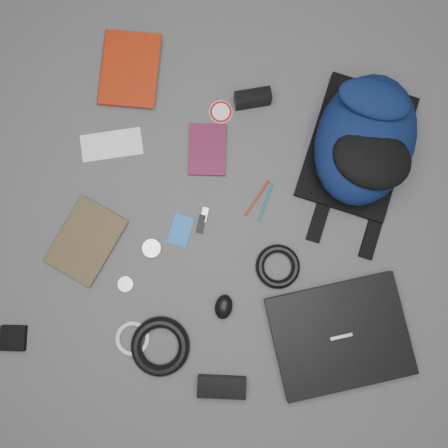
% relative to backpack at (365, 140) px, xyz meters
% --- Properties ---
extents(ground, '(4.00, 4.00, 0.00)m').
position_rel_backpack_xyz_m(ground, '(-0.37, -0.31, -0.09)').
color(ground, '#4F4F51').
rests_on(ground, ground).
extents(backpack, '(0.38, 0.49, 0.19)m').
position_rel_backpack_xyz_m(backpack, '(0.00, 0.00, 0.00)').
color(backpack, '#071233').
rests_on(backpack, ground).
extents(laptop, '(0.48, 0.43, 0.04)m').
position_rel_backpack_xyz_m(laptop, '(0.03, -0.59, -0.07)').
color(laptop, black).
rests_on(laptop, ground).
extents(textbook_red, '(0.20, 0.26, 0.03)m').
position_rel_backpack_xyz_m(textbook_red, '(-0.85, 0.12, -0.08)').
color(textbook_red, '#941D08').
rests_on(textbook_red, ground).
extents(comic_book, '(0.24, 0.28, 0.02)m').
position_rel_backpack_xyz_m(comic_book, '(-0.87, -0.40, -0.09)').
color(comic_book, '#997B0A').
rests_on(comic_book, ground).
extents(envelope, '(0.21, 0.14, 0.00)m').
position_rel_backpack_xyz_m(envelope, '(-0.77, -0.12, -0.09)').
color(envelope, white).
rests_on(envelope, ground).
extents(dvd_case, '(0.14, 0.18, 0.01)m').
position_rel_backpack_xyz_m(dvd_case, '(-0.46, -0.09, -0.09)').
color(dvd_case, '#4A0E27').
rests_on(dvd_case, ground).
extents(compact_camera, '(0.12, 0.08, 0.06)m').
position_rel_backpack_xyz_m(compact_camera, '(-0.35, 0.09, -0.06)').
color(compact_camera, black).
rests_on(compact_camera, ground).
extents(sticker_disc, '(0.10, 0.10, 0.00)m').
position_rel_backpack_xyz_m(sticker_disc, '(-0.44, 0.05, -0.09)').
color(sticker_disc, white).
rests_on(sticker_disc, ground).
extents(pen_teal, '(0.03, 0.13, 0.01)m').
position_rel_backpack_xyz_m(pen_teal, '(-0.26, -0.22, -0.09)').
color(pen_teal, '#0D6275').
rests_on(pen_teal, ground).
extents(pen_red, '(0.06, 0.13, 0.01)m').
position_rel_backpack_xyz_m(pen_red, '(-0.28, -0.21, -0.09)').
color(pen_red, '#99290B').
rests_on(pen_red, ground).
extents(id_badge, '(0.08, 0.11, 0.00)m').
position_rel_backpack_xyz_m(id_badge, '(-0.50, -0.35, -0.09)').
color(id_badge, '#185AB4').
rests_on(id_badge, ground).
extents(usb_black, '(0.02, 0.06, 0.01)m').
position_rel_backpack_xyz_m(usb_black, '(-0.44, -0.32, -0.09)').
color(usb_black, black).
rests_on(usb_black, ground).
extents(usb_silver, '(0.02, 0.05, 0.01)m').
position_rel_backpack_xyz_m(usb_silver, '(-0.44, -0.29, -0.09)').
color(usb_silver, '#A4A4A6').
rests_on(usb_silver, ground).
extents(mouse, '(0.06, 0.08, 0.04)m').
position_rel_backpack_xyz_m(mouse, '(-0.33, -0.56, -0.07)').
color(mouse, black).
rests_on(mouse, ground).
extents(headphone_left, '(0.06, 0.06, 0.01)m').
position_rel_backpack_xyz_m(headphone_left, '(-0.64, -0.54, -0.09)').
color(headphone_left, '#B8B9BB').
rests_on(headphone_left, ground).
extents(headphone_right, '(0.07, 0.07, 0.01)m').
position_rel_backpack_xyz_m(headphone_right, '(-0.58, -0.42, -0.09)').
color(headphone_right, silver).
rests_on(headphone_right, ground).
extents(cable_coil, '(0.15, 0.15, 0.03)m').
position_rel_backpack_xyz_m(cable_coil, '(-0.19, -0.41, -0.08)').
color(cable_coil, black).
rests_on(cable_coil, ground).
extents(power_brick, '(0.15, 0.08, 0.04)m').
position_rel_backpack_xyz_m(power_brick, '(-0.30, -0.79, -0.08)').
color(power_brick, black).
rests_on(power_brick, ground).
extents(power_cord_coil, '(0.23, 0.23, 0.03)m').
position_rel_backpack_xyz_m(power_cord_coil, '(-0.50, -0.71, -0.08)').
color(power_cord_coil, black).
rests_on(power_cord_coil, ground).
extents(pouch, '(0.08, 0.08, 0.02)m').
position_rel_backpack_xyz_m(pouch, '(-0.95, -0.76, -0.08)').
color(pouch, black).
rests_on(pouch, ground).
extents(white_cable_coil, '(0.13, 0.13, 0.01)m').
position_rel_backpack_xyz_m(white_cable_coil, '(-0.59, -0.70, -0.09)').
color(white_cable_coil, white).
rests_on(white_cable_coil, ground).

